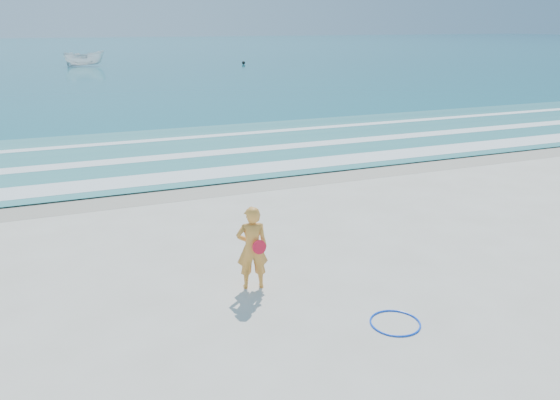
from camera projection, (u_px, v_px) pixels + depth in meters
name	position (u px, v px, depth m)	size (l,w,h in m)	color
ground	(338.00, 329.00, 9.16)	(400.00, 400.00, 0.00)	silver
wet_sand	(203.00, 187.00, 17.08)	(400.00, 2.40, 0.00)	#B2A893
ocean	(74.00, 50.00, 101.66)	(400.00, 190.00, 0.04)	#19727F
shallow	(171.00, 152.00, 21.48)	(400.00, 10.00, 0.01)	#59B7AD
foam_near	(193.00, 175.00, 18.21)	(400.00, 1.40, 0.01)	white
foam_mid	(175.00, 156.00, 20.77)	(400.00, 0.90, 0.01)	white
foam_far	(160.00, 140.00, 23.68)	(400.00, 0.60, 0.01)	white
hoop	(395.00, 323.00, 9.31)	(0.87, 0.87, 0.03)	blue
boat	(84.00, 58.00, 63.65)	(1.71, 4.56, 1.76)	white
buoy	(244.00, 63.00, 66.64)	(0.41, 0.41, 0.41)	black
woman	(252.00, 248.00, 10.35)	(0.67, 0.51, 1.65)	orange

